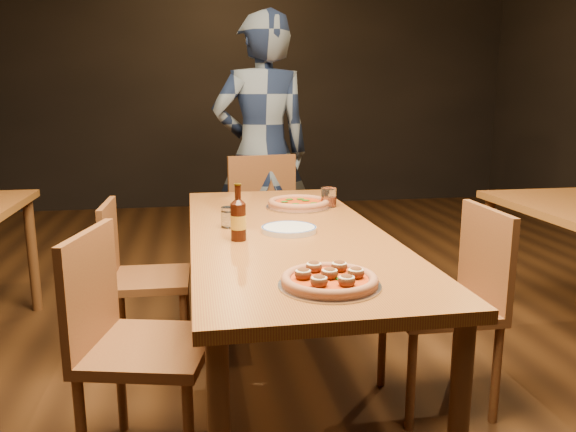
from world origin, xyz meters
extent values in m
plane|color=black|center=(0.00, 0.00, 0.00)|extent=(9.00, 9.00, 0.00)
plane|color=black|center=(0.00, 4.50, 1.50)|extent=(7.00, 0.00, 7.00)
cube|color=brown|center=(0.00, 0.00, 0.73)|extent=(0.80, 2.00, 0.04)
cylinder|color=#543018|center=(-0.34, 0.94, 0.35)|extent=(0.06, 0.06, 0.71)
cylinder|color=#543018|center=(0.34, 0.94, 0.35)|extent=(0.06, 0.06, 0.71)
cylinder|color=#543018|center=(-1.36, 1.24, 0.35)|extent=(0.06, 0.06, 0.71)
cylinder|color=#543018|center=(1.36, 0.74, 0.35)|extent=(0.06, 0.06, 0.71)
cylinder|color=#B7B7BF|center=(0.01, -0.73, 0.75)|extent=(0.31, 0.31, 0.01)
cylinder|color=#A76945|center=(0.01, -0.73, 0.76)|extent=(0.29, 0.29, 0.02)
torus|color=#A76945|center=(0.01, -0.73, 0.77)|extent=(0.29, 0.29, 0.03)
cylinder|color=#992009|center=(0.01, -0.73, 0.77)|extent=(0.23, 0.23, 0.00)
cylinder|color=#B7B7BF|center=(0.15, 0.47, 0.75)|extent=(0.33, 0.33, 0.01)
cylinder|color=#A76945|center=(0.15, 0.47, 0.77)|extent=(0.31, 0.31, 0.02)
torus|color=#A76945|center=(0.15, 0.47, 0.78)|extent=(0.31, 0.31, 0.04)
cylinder|color=#992009|center=(0.15, 0.47, 0.78)|extent=(0.24, 0.24, 0.00)
cylinder|color=white|center=(0.01, -0.04, 0.76)|extent=(0.23, 0.23, 0.02)
cylinder|color=black|center=(-0.21, -0.14, 0.82)|extent=(0.06, 0.06, 0.15)
cylinder|color=black|center=(-0.21, -0.14, 0.93)|extent=(0.02, 0.02, 0.07)
cylinder|color=gold|center=(-0.21, -0.14, 0.82)|extent=(0.06, 0.06, 0.05)
cylinder|color=white|center=(-0.23, 0.09, 0.79)|extent=(0.07, 0.07, 0.09)
cylinder|color=maroon|center=(0.30, 0.46, 0.80)|extent=(0.08, 0.08, 0.10)
imported|color=black|center=(0.09, 1.50, 0.92)|extent=(0.73, 0.53, 1.85)
camera|label=1|loc=(-0.39, -2.28, 1.30)|focal=35.00mm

